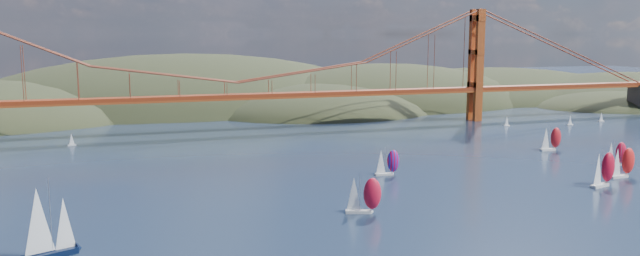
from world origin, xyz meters
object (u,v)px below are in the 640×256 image
object	(u,v)px
racer_2	(622,162)
racer_rwb	(387,162)
racer_1	(603,169)
racer_4	(616,153)
racer_0	(363,194)
racer_3	(551,138)
sloop_navy	(46,223)

from	to	relation	value
racer_2	racer_rwb	size ratio (longest dim) A/B	1.15
racer_1	racer_4	bearing A→B (deg)	24.46
racer_0	racer_rwb	world-z (taller)	racer_0
racer_3	racer_4	distance (m)	29.56
racer_rwb	sloop_navy	bearing A→B (deg)	-149.00
racer_0	racer_4	size ratio (longest dim) A/B	1.12
racer_rwb	racer_1	bearing A→B (deg)	-27.10
racer_1	racer_3	xyz separation A→B (m)	(22.72, 50.90, -0.59)
racer_3	racer_4	xyz separation A→B (m)	(2.21, -29.47, -0.39)
racer_0	racer_rwb	bearing A→B (deg)	76.34
sloop_navy	racer_0	xyz separation A→B (m)	(69.30, 9.19, -2.25)
racer_0	racer_1	distance (m)	74.86
racer_1	racer_4	world-z (taller)	racer_1
racer_4	racer_rwb	world-z (taller)	racer_4
sloop_navy	racer_rwb	world-z (taller)	sloop_navy
sloop_navy	racer_0	size ratio (longest dim) A/B	1.58
sloop_navy	racer_1	xyz separation A→B (m)	(144.08, 12.53, -1.78)
racer_1	racer_4	distance (m)	32.89
racer_3	sloop_navy	bearing A→B (deg)	-157.85
racer_2	racer_4	bearing A→B (deg)	47.84
sloop_navy	racer_rwb	size ratio (longest dim) A/B	1.78
sloop_navy	racer_2	size ratio (longest dim) A/B	1.55
racer_1	racer_rwb	xyz separation A→B (m)	(-52.12, 32.56, -1.00)
racer_3	racer_rwb	distance (m)	77.06
racer_2	racer_4	world-z (taller)	racer_2
sloop_navy	racer_2	bearing A→B (deg)	-16.34
racer_3	racer_4	size ratio (longest dim) A/B	1.09
racer_2	racer_rwb	distance (m)	70.74
racer_4	racer_0	bearing A→B (deg)	-163.24
sloop_navy	racer_2	distance (m)	159.27
racer_3	racer_4	bearing A→B (deg)	-84.39
racer_4	racer_1	bearing A→B (deg)	-136.50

